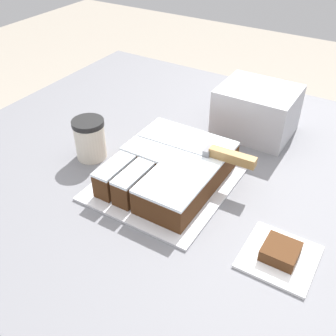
{
  "coord_description": "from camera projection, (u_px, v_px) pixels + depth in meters",
  "views": [
    {
      "loc": [
        0.31,
        -0.7,
        1.49
      ],
      "look_at": [
        -0.07,
        -0.08,
        0.95
      ],
      "focal_mm": 42.0,
      "sensor_mm": 36.0,
      "label": 1
    }
  ],
  "objects": [
    {
      "name": "countertop",
      "position": [
        201.0,
        289.0,
        1.23
      ],
      "size": [
        1.4,
        1.1,
        0.91
      ],
      "color": "slate",
      "rests_on": "ground_plane"
    },
    {
      "name": "cake_board",
      "position": [
        168.0,
        180.0,
        0.93
      ],
      "size": [
        0.29,
        0.34,
        0.01
      ],
      "color": "silver",
      "rests_on": "countertop"
    },
    {
      "name": "cake",
      "position": [
        170.0,
        168.0,
        0.91
      ],
      "size": [
        0.23,
        0.28,
        0.06
      ],
      "color": "#472814",
      "rests_on": "cake_board"
    },
    {
      "name": "knife",
      "position": [
        216.0,
        153.0,
        0.89
      ],
      "size": [
        0.3,
        0.04,
        0.02
      ],
      "rotation": [
        0.0,
        0.0,
        3.18
      ],
      "color": "silver",
      "rests_on": "cake"
    },
    {
      "name": "coffee_cup",
      "position": [
        90.0,
        139.0,
        0.98
      ],
      "size": [
        0.08,
        0.08,
        0.11
      ],
      "color": "beige",
      "rests_on": "countertop"
    },
    {
      "name": "paper_napkin",
      "position": [
        279.0,
        257.0,
        0.74
      ],
      "size": [
        0.13,
        0.13,
        0.01
      ],
      "color": "white",
      "rests_on": "countertop"
    },
    {
      "name": "brownie",
      "position": [
        281.0,
        251.0,
        0.73
      ],
      "size": [
        0.06,
        0.06,
        0.02
      ],
      "color": "#472814",
      "rests_on": "paper_napkin"
    },
    {
      "name": "storage_box",
      "position": [
        256.0,
        111.0,
        1.07
      ],
      "size": [
        0.2,
        0.17,
        0.13
      ],
      "color": "#B2B2B7",
      "rests_on": "countertop"
    }
  ]
}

